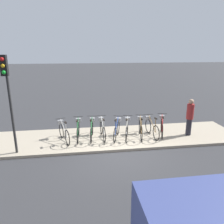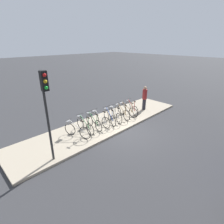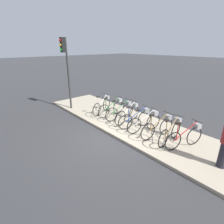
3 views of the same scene
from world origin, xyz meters
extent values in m
plane|color=#38383A|center=(0.00, 0.00, 0.00)|extent=(120.00, 120.00, 0.00)
cube|color=#B7A88E|center=(0.00, 1.45, 0.06)|extent=(12.18, 2.90, 0.12)
torus|color=black|center=(-2.23, 0.75, 0.48)|extent=(0.27, 0.69, 0.72)
torus|color=black|center=(-2.56, 1.68, 0.48)|extent=(0.27, 0.69, 0.72)
cylinder|color=beige|center=(-2.39, 1.21, 0.77)|extent=(0.36, 0.96, 0.61)
cylinder|color=beige|center=(-2.28, 0.88, 0.80)|extent=(0.04, 0.04, 0.65)
cube|color=black|center=(-2.28, 0.88, 1.14)|extent=(0.13, 0.21, 0.04)
cylinder|color=#262626|center=(-2.56, 1.68, 1.09)|extent=(0.44, 0.18, 0.02)
cube|color=gray|center=(-2.58, 1.72, 0.89)|extent=(0.29, 0.27, 0.18)
torus|color=black|center=(-1.79, 0.87, 0.48)|extent=(0.07, 0.72, 0.72)
torus|color=black|center=(-1.74, 1.85, 0.48)|extent=(0.07, 0.72, 0.72)
cylinder|color=#267238|center=(-1.76, 1.36, 0.77)|extent=(0.08, 1.00, 0.61)
cylinder|color=#267238|center=(-1.78, 1.00, 0.80)|extent=(0.03, 0.03, 0.65)
cube|color=black|center=(-1.78, 1.00, 1.14)|extent=(0.08, 0.20, 0.04)
cylinder|color=#262626|center=(-1.74, 1.85, 1.09)|extent=(0.46, 0.05, 0.02)
cube|color=gray|center=(-1.74, 1.90, 0.89)|extent=(0.25, 0.21, 0.18)
torus|color=black|center=(-1.18, 0.87, 0.48)|extent=(0.12, 0.72, 0.72)
torus|color=black|center=(-1.07, 1.85, 0.48)|extent=(0.12, 0.72, 0.72)
cylinder|color=#267238|center=(-1.13, 1.36, 0.77)|extent=(0.15, 1.00, 0.61)
cylinder|color=#267238|center=(-1.17, 1.00, 0.80)|extent=(0.04, 0.04, 0.65)
cube|color=black|center=(-1.17, 1.00, 1.14)|extent=(0.09, 0.21, 0.04)
cylinder|color=#262626|center=(-1.07, 1.85, 1.09)|extent=(0.46, 0.08, 0.02)
cube|color=gray|center=(-1.06, 1.90, 0.89)|extent=(0.26, 0.23, 0.18)
torus|color=black|center=(-0.58, 0.88, 0.48)|extent=(0.07, 0.72, 0.72)
torus|color=black|center=(-0.63, 1.87, 0.48)|extent=(0.07, 0.72, 0.72)
cylinder|color=beige|center=(-0.60, 1.37, 0.77)|extent=(0.07, 1.00, 0.61)
cylinder|color=beige|center=(-0.59, 1.02, 0.80)|extent=(0.03, 0.03, 0.65)
cube|color=black|center=(-0.59, 1.02, 1.14)|extent=(0.08, 0.20, 0.04)
cylinder|color=#262626|center=(-0.63, 1.87, 1.09)|extent=(0.46, 0.04, 0.02)
cube|color=gray|center=(-0.63, 1.92, 0.89)|extent=(0.25, 0.21, 0.18)
torus|color=black|center=(-0.11, 0.75, 0.48)|extent=(0.26, 0.69, 0.72)
torus|color=black|center=(0.20, 1.68, 0.48)|extent=(0.26, 0.69, 0.72)
cylinder|color=navy|center=(0.04, 1.21, 0.77)|extent=(0.35, 0.96, 0.61)
cylinder|color=navy|center=(-0.07, 0.87, 0.80)|extent=(0.04, 0.04, 0.65)
cube|color=black|center=(-0.07, 0.87, 1.14)|extent=(0.13, 0.21, 0.04)
cylinder|color=#262626|center=(0.20, 1.68, 1.09)|extent=(0.44, 0.17, 0.02)
cube|color=gray|center=(0.21, 1.73, 0.89)|extent=(0.29, 0.27, 0.18)
torus|color=black|center=(0.41, 0.74, 0.48)|extent=(0.22, 0.70, 0.72)
torus|color=black|center=(0.67, 1.69, 0.48)|extent=(0.22, 0.70, 0.72)
cylinder|color=beige|center=(0.54, 1.21, 0.77)|extent=(0.29, 0.98, 0.61)
cylinder|color=beige|center=(0.45, 0.87, 0.80)|extent=(0.04, 0.04, 0.65)
cube|color=black|center=(0.45, 0.87, 1.14)|extent=(0.12, 0.21, 0.04)
cylinder|color=#262626|center=(0.67, 1.69, 1.09)|extent=(0.45, 0.14, 0.02)
cube|color=gray|center=(0.68, 1.74, 0.89)|extent=(0.28, 0.26, 0.18)
torus|color=black|center=(1.12, 0.74, 0.48)|extent=(0.17, 0.71, 0.72)
torus|color=black|center=(1.31, 1.70, 0.48)|extent=(0.17, 0.71, 0.72)
cylinder|color=olive|center=(1.21, 1.22, 0.77)|extent=(0.22, 0.99, 0.61)
cylinder|color=olive|center=(1.15, 0.87, 0.80)|extent=(0.04, 0.04, 0.65)
cube|color=black|center=(1.15, 0.87, 1.14)|extent=(0.11, 0.21, 0.04)
cylinder|color=#262626|center=(1.31, 1.70, 1.09)|extent=(0.46, 0.11, 0.02)
cube|color=gray|center=(1.32, 1.75, 0.89)|extent=(0.27, 0.24, 0.18)
torus|color=black|center=(1.82, 0.73, 0.48)|extent=(0.09, 0.72, 0.72)
torus|color=black|center=(1.75, 1.72, 0.48)|extent=(0.09, 0.72, 0.72)
cylinder|color=olive|center=(1.78, 1.23, 0.77)|extent=(0.11, 1.00, 0.61)
cylinder|color=olive|center=(1.81, 0.87, 0.80)|extent=(0.03, 0.03, 0.65)
cube|color=black|center=(1.81, 0.87, 1.14)|extent=(0.09, 0.20, 0.04)
cylinder|color=#262626|center=(1.75, 1.72, 1.09)|extent=(0.46, 0.06, 0.02)
cube|color=gray|center=(1.74, 1.77, 0.89)|extent=(0.25, 0.22, 0.18)
torus|color=black|center=(2.15, 0.83, 0.48)|extent=(0.26, 0.69, 0.72)
torus|color=black|center=(2.46, 1.76, 0.48)|extent=(0.26, 0.69, 0.72)
cylinder|color=red|center=(2.31, 1.29, 0.77)|extent=(0.35, 0.96, 0.61)
cylinder|color=red|center=(2.20, 0.96, 0.80)|extent=(0.04, 0.04, 0.65)
cube|color=black|center=(2.20, 0.96, 1.14)|extent=(0.13, 0.21, 0.04)
cylinder|color=#262626|center=(2.46, 1.76, 1.09)|extent=(0.44, 0.17, 0.02)
cube|color=gray|center=(2.48, 1.81, 0.89)|extent=(0.29, 0.27, 0.18)
cylinder|color=#23232D|center=(3.63, 1.15, 0.54)|extent=(0.26, 0.26, 0.83)
cylinder|color=maroon|center=(3.63, 1.15, 1.32)|extent=(0.34, 0.34, 0.74)
sphere|color=tan|center=(3.63, 1.15, 1.81)|extent=(0.24, 0.24, 0.24)
cylinder|color=#2D2D2D|center=(-4.27, 0.35, 2.08)|extent=(0.10, 0.10, 3.91)
cube|color=black|center=(-4.27, 0.17, 3.66)|extent=(0.24, 0.20, 0.75)
sphere|color=red|center=(-4.27, 0.07, 3.88)|extent=(0.14, 0.14, 0.14)
sphere|color=gold|center=(-4.27, 0.07, 3.65)|extent=(0.14, 0.14, 0.14)
sphere|color=green|center=(-4.27, 0.07, 3.42)|extent=(0.14, 0.14, 0.14)
camera|label=1|loc=(-1.57, -8.32, 4.23)|focal=35.00mm
camera|label=2|loc=(-6.95, -6.07, 5.00)|focal=28.00mm
camera|label=3|loc=(4.77, -4.31, 3.62)|focal=28.00mm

